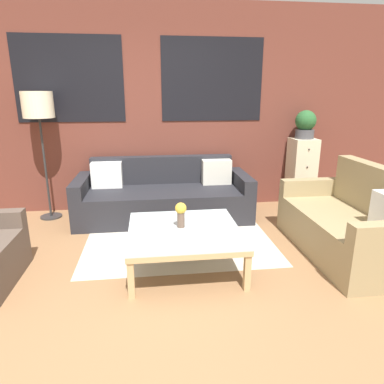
{
  "coord_description": "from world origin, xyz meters",
  "views": [
    {
      "loc": [
        0.06,
        -2.47,
        1.63
      ],
      "look_at": [
        0.52,
        1.22,
        0.55
      ],
      "focal_mm": 32.0,
      "sensor_mm": 36.0,
      "label": 1
    }
  ],
  "objects": [
    {
      "name": "settee_vintage",
      "position": [
        2.09,
        0.6,
        0.31
      ],
      "size": [
        0.8,
        1.61,
        0.92
      ],
      "color": "#99845B",
      "rests_on": "ground_plane"
    },
    {
      "name": "flower_vase",
      "position": [
        0.33,
        0.58,
        0.54
      ],
      "size": [
        0.11,
        0.11,
        0.25
      ],
      "color": "brown",
      "rests_on": "coffee_table"
    },
    {
      "name": "floor_lamp",
      "position": [
        -1.3,
        2.12,
        1.42
      ],
      "size": [
        0.38,
        0.38,
        1.65
      ],
      "color": "#2D2D2D",
      "rests_on": "ground_plane"
    },
    {
      "name": "rug",
      "position": [
        0.36,
        1.17,
        0.0
      ],
      "size": [
        2.09,
        1.6,
        0.0
      ],
      "color": "beige",
      "rests_on": "ground_plane"
    },
    {
      "name": "potted_plant",
      "position": [
        2.25,
        2.18,
        1.2
      ],
      "size": [
        0.29,
        0.29,
        0.4
      ],
      "color": "#47474C",
      "rests_on": "drawer_cabinet"
    },
    {
      "name": "wall_back_brick",
      "position": [
        0.0,
        2.44,
        1.41
      ],
      "size": [
        8.4,
        0.09,
        2.8
      ],
      "color": "brown",
      "rests_on": "ground_plane"
    },
    {
      "name": "couch_dark",
      "position": [
        0.23,
        1.95,
        0.28
      ],
      "size": [
        2.28,
        0.88,
        0.78
      ],
      "color": "#232328",
      "rests_on": "ground_plane"
    },
    {
      "name": "ground_plane",
      "position": [
        0.0,
        0.0,
        0.0
      ],
      "size": [
        16.0,
        16.0,
        0.0
      ],
      "primitive_type": "plane",
      "color": "#8E6642"
    },
    {
      "name": "coffee_table",
      "position": [
        0.36,
        0.53,
        0.34
      ],
      "size": [
        1.05,
        1.05,
        0.39
      ],
      "color": "silver",
      "rests_on": "ground_plane"
    },
    {
      "name": "drawer_cabinet",
      "position": [
        2.25,
        2.18,
        0.5
      ],
      "size": [
        0.34,
        0.38,
        1.0
      ],
      "color": "beige",
      "rests_on": "ground_plane"
    }
  ]
}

